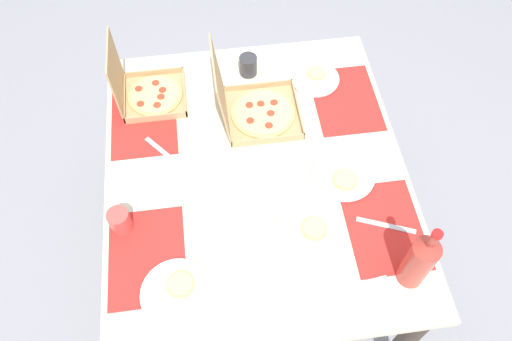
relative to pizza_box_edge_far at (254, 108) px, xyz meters
name	(u,v)px	position (x,y,z in m)	size (l,w,h in m)	color
ground_plane	(256,250)	(-0.26, 0.03, -0.79)	(6.00, 6.00, 0.00)	gray
dining_table	(256,185)	(-0.26, 0.03, -0.15)	(1.32, 1.13, 0.74)	#3F3328
placemat_near_left	(384,227)	(-0.56, -0.39, -0.05)	(0.36, 0.26, 0.00)	red
placemat_near_right	(345,100)	(0.03, -0.39, -0.05)	(0.36, 0.26, 0.00)	red
placemat_far_left	(147,257)	(-0.56, 0.44, -0.05)	(0.36, 0.26, 0.00)	red
placemat_far_right	(144,121)	(0.03, 0.44, -0.05)	(0.36, 0.26, 0.00)	red
pizza_box_edge_far	(254,108)	(0.00, 0.00, 0.00)	(0.29, 0.33, 0.33)	tan
pizza_box_center	(147,91)	(0.15, 0.42, 0.00)	(0.25, 0.26, 0.29)	tan
plate_middle	(315,78)	(0.16, -0.29, -0.04)	(0.20, 0.20, 0.03)	white
plate_near_right	(177,292)	(-0.70, 0.35, -0.04)	(0.24, 0.24, 0.03)	white
plate_near_left	(308,233)	(-0.55, -0.12, -0.04)	(0.23, 0.23, 0.03)	white
plate_far_left	(344,176)	(-0.33, -0.29, -0.04)	(0.23, 0.23, 0.03)	white
soda_bottle	(420,260)	(-0.74, -0.42, 0.08)	(0.09, 0.09, 0.32)	#B2382D
cup_clear_right	(120,221)	(-0.43, 0.52, 0.00)	(0.08, 0.08, 0.09)	#BF4742
cup_red	(248,65)	(0.24, -0.01, -0.01)	(0.08, 0.08, 0.09)	#333338
knife_by_far_left	(227,218)	(-0.45, 0.16, -0.05)	(0.21, 0.02, 0.01)	#B7B7BC
knife_by_near_right	(164,153)	(-0.14, 0.37, -0.05)	(0.21, 0.02, 0.01)	#B7B7BC
knife_by_near_left	(386,225)	(-0.55, -0.40, -0.05)	(0.21, 0.02, 0.01)	#B7B7BC
knife_by_far_right	(357,285)	(-0.75, -0.24, -0.05)	(0.21, 0.02, 0.01)	#B7B7BC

